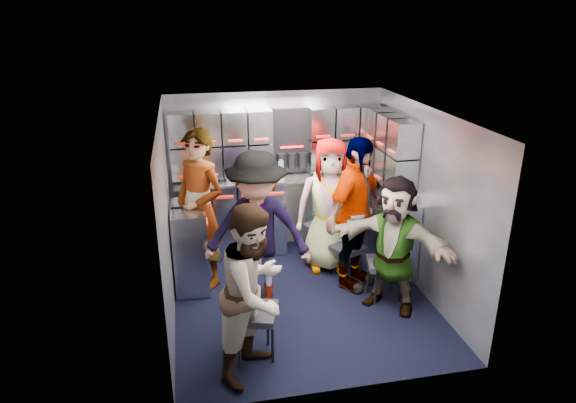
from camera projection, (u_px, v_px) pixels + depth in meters
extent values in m
plane|color=black|center=(301.00, 299.00, 5.80)|extent=(3.00, 3.00, 0.00)
cube|color=gray|center=(277.00, 171.00, 6.80)|extent=(2.80, 0.04, 2.10)
cube|color=gray|center=(167.00, 223.00, 5.16)|extent=(0.04, 3.00, 2.10)
cube|color=gray|center=(425.00, 203.00, 5.69)|extent=(0.04, 3.00, 2.10)
cube|color=silver|center=(303.00, 114.00, 5.05)|extent=(2.80, 3.00, 0.02)
cube|color=#989CA7|center=(280.00, 216.00, 6.80)|extent=(2.68, 0.38, 0.99)
cube|color=#989CA7|center=(190.00, 247.00, 5.91)|extent=(0.38, 0.76, 0.99)
cube|color=#B7B9BE|center=(280.00, 178.00, 6.62)|extent=(2.68, 0.42, 0.03)
cube|color=#989CA7|center=(278.00, 141.00, 6.50)|extent=(2.68, 0.28, 0.82)
cube|color=#989CA7|center=(391.00, 149.00, 6.14)|extent=(0.28, 1.00, 0.82)
cube|color=#989CA7|center=(388.00, 228.00, 6.40)|extent=(0.28, 1.20, 1.00)
cube|color=#A41B0E|center=(283.00, 193.00, 6.48)|extent=(2.60, 0.02, 0.03)
cube|color=black|center=(253.00, 313.00, 4.69)|extent=(0.53, 0.51, 0.07)
cylinder|color=black|center=(238.00, 346.00, 4.62)|extent=(0.03, 0.03, 0.45)
cylinder|color=black|center=(273.00, 342.00, 4.68)|extent=(0.03, 0.03, 0.45)
cylinder|color=black|center=(235.00, 329.00, 4.87)|extent=(0.03, 0.03, 0.45)
cylinder|color=black|center=(268.00, 325.00, 4.93)|extent=(0.03, 0.03, 0.45)
cube|color=black|center=(256.00, 265.00, 5.74)|extent=(0.42, 0.41, 0.05)
cylinder|color=black|center=(247.00, 287.00, 5.68)|extent=(0.02, 0.02, 0.36)
cylinder|color=black|center=(269.00, 285.00, 5.73)|extent=(0.02, 0.02, 0.36)
cylinder|color=black|center=(244.00, 277.00, 5.88)|extent=(0.02, 0.02, 0.36)
cylinder|color=black|center=(266.00, 275.00, 5.93)|extent=(0.02, 0.02, 0.36)
cube|color=black|center=(324.00, 227.00, 6.52)|extent=(0.54, 0.53, 0.07)
cylinder|color=black|center=(315.00, 250.00, 6.46)|extent=(0.03, 0.03, 0.44)
cylinder|color=black|center=(338.00, 248.00, 6.52)|extent=(0.03, 0.03, 0.44)
cylinder|color=black|center=(310.00, 241.00, 6.70)|extent=(0.03, 0.03, 0.44)
cylinder|color=black|center=(332.00, 239.00, 6.76)|extent=(0.03, 0.03, 0.44)
cube|color=black|center=(348.00, 249.00, 6.13)|extent=(0.45, 0.44, 0.05)
cylinder|color=black|center=(340.00, 269.00, 6.07)|extent=(0.02, 0.02, 0.37)
cylinder|color=black|center=(360.00, 267.00, 6.12)|extent=(0.02, 0.02, 0.37)
cylinder|color=black|center=(335.00, 260.00, 6.27)|extent=(0.02, 0.02, 0.37)
cylinder|color=black|center=(355.00, 259.00, 6.32)|extent=(0.02, 0.02, 0.37)
cube|color=black|center=(385.00, 264.00, 5.67)|extent=(0.46, 0.44, 0.06)
cylinder|color=black|center=(376.00, 288.00, 5.61)|extent=(0.02, 0.02, 0.41)
cylinder|color=black|center=(400.00, 286.00, 5.67)|extent=(0.02, 0.02, 0.41)
cylinder|color=black|center=(368.00, 278.00, 5.84)|extent=(0.02, 0.02, 0.41)
cylinder|color=black|center=(392.00, 275.00, 5.89)|extent=(0.02, 0.02, 0.41)
imported|color=black|center=(200.00, 210.00, 5.83)|extent=(0.79, 0.79, 1.85)
imported|color=black|center=(255.00, 291.00, 4.40)|extent=(0.96, 0.99, 1.60)
imported|color=black|center=(257.00, 232.00, 5.40)|extent=(1.27, 0.94, 1.75)
imported|color=black|center=(329.00, 205.00, 6.23)|extent=(0.89, 0.65, 1.66)
imported|color=black|center=(355.00, 215.00, 5.78)|extent=(1.08, 1.01, 1.79)
imported|color=black|center=(394.00, 244.00, 5.39)|extent=(1.31, 1.28, 1.50)
cylinder|color=white|center=(228.00, 173.00, 6.40)|extent=(0.06, 0.06, 0.22)
cylinder|color=white|center=(281.00, 170.00, 6.53)|extent=(0.07, 0.07, 0.23)
cylinder|color=white|center=(317.00, 167.00, 6.62)|extent=(0.06, 0.06, 0.23)
cylinder|color=tan|center=(244.00, 178.00, 6.45)|extent=(0.07, 0.07, 0.09)
cylinder|color=tan|center=(373.00, 169.00, 6.77)|extent=(0.08, 0.08, 0.09)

